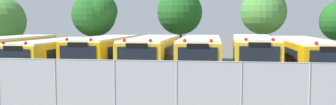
{
  "coord_description": "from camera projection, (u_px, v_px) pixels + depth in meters",
  "views": [
    {
      "loc": [
        4.49,
        -24.31,
        3.57
      ],
      "look_at": [
        1.11,
        0.0,
        1.6
      ],
      "focal_mm": 40.58,
      "sensor_mm": 36.0,
      "label": 1
    }
  ],
  "objects": [
    {
      "name": "school_bus_1",
      "position": [
        57.0,
        55.0,
        25.4
      ],
      "size": [
        2.71,
        10.6,
        2.54
      ],
      "rotation": [
        0.0,
        0.0,
        3.11
      ],
      "color": "yellow",
      "rests_on": "ground_plane"
    },
    {
      "name": "school_bus_6",
      "position": [
        304.0,
        57.0,
        23.48
      ],
      "size": [
        2.58,
        11.65,
        2.66
      ],
      "rotation": [
        0.0,
        0.0,
        3.15
      ],
      "color": "#EAA80C",
      "rests_on": "ground_plane"
    },
    {
      "name": "tree_1",
      "position": [
        96.0,
        14.0,
        32.12
      ],
      "size": [
        4.02,
        3.78,
        6.11
      ],
      "color": "#4C3823",
      "rests_on": "ground_plane"
    },
    {
      "name": "school_bus_3",
      "position": [
        153.0,
        55.0,
        24.94
      ],
      "size": [
        2.72,
        10.75,
        2.71
      ],
      "rotation": [
        0.0,
        0.0,
        3.15
      ],
      "color": "yellow",
      "rests_on": "ground_plane"
    },
    {
      "name": "tree_2",
      "position": [
        178.0,
        12.0,
        33.72
      ],
      "size": [
        4.01,
        4.01,
        6.45
      ],
      "color": "#4C3823",
      "rests_on": "ground_plane"
    },
    {
      "name": "chainlink_fence",
      "position": [
        115.0,
        84.0,
        15.42
      ],
      "size": [
        25.44,
        0.07,
        2.06
      ],
      "color": "#9EA0A3",
      "rests_on": "ground_plane"
    },
    {
      "name": "school_bus_2",
      "position": [
        105.0,
        54.0,
        25.39
      ],
      "size": [
        2.64,
        9.75,
        2.71
      ],
      "rotation": [
        0.0,
        0.0,
        3.13
      ],
      "color": "#EAA80C",
      "rests_on": "ground_plane"
    },
    {
      "name": "ground_plane",
      "position": [
        151.0,
        77.0,
        24.9
      ],
      "size": [
        160.0,
        160.0,
        0.0
      ],
      "primitive_type": "plane",
      "color": "#595651"
    },
    {
      "name": "school_bus_5",
      "position": [
        253.0,
        56.0,
        23.96
      ],
      "size": [
        2.72,
        10.14,
        2.79
      ],
      "rotation": [
        0.0,
        0.0,
        3.12
      ],
      "color": "yellow",
      "rests_on": "ground_plane"
    },
    {
      "name": "school_bus_0",
      "position": [
        13.0,
        53.0,
        26.08
      ],
      "size": [
        2.79,
        9.41,
        2.7
      ],
      "rotation": [
        0.0,
        0.0,
        3.17
      ],
      "color": "yellow",
      "rests_on": "ground_plane"
    },
    {
      "name": "tree_0",
      "position": [
        1.0,
        22.0,
        34.97
      ],
      "size": [
        4.44,
        4.44,
        5.89
      ],
      "color": "#4C3823",
      "rests_on": "ground_plane"
    },
    {
      "name": "school_bus_4",
      "position": [
        201.0,
        56.0,
        24.25
      ],
      "size": [
        2.72,
        10.39,
        2.72
      ],
      "rotation": [
        0.0,
        0.0,
        3.16
      ],
      "color": "yellow",
      "rests_on": "ground_plane"
    },
    {
      "name": "tree_3",
      "position": [
        263.0,
        12.0,
        31.81
      ],
      "size": [
        3.84,
        3.84,
        6.36
      ],
      "color": "#4C3823",
      "rests_on": "ground_plane"
    }
  ]
}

